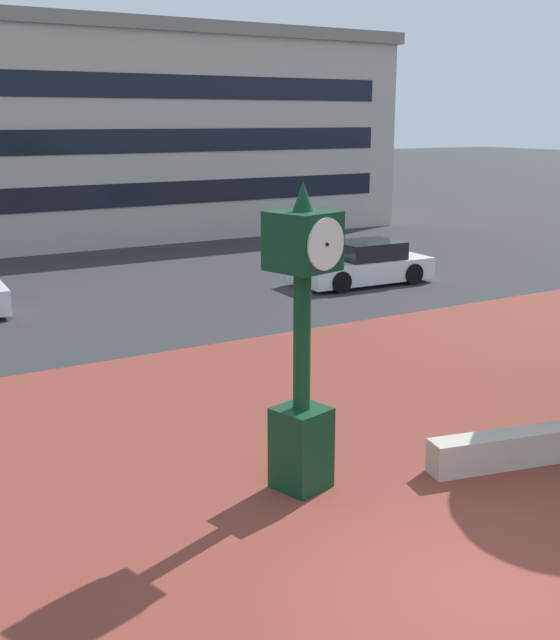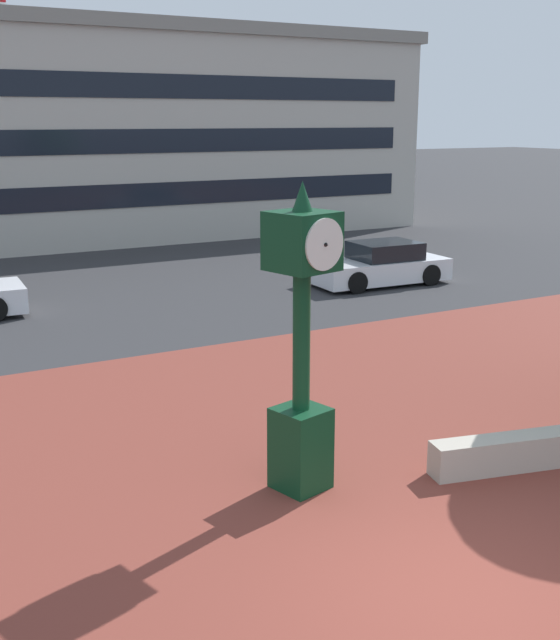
{
  "view_description": "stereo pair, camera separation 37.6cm",
  "coord_description": "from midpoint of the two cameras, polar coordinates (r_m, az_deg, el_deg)",
  "views": [
    {
      "loc": [
        -5.6,
        -5.34,
        4.88
      ],
      "look_at": [
        -0.39,
        3.34,
        2.3
      ],
      "focal_mm": 44.53,
      "sensor_mm": 36.0,
      "label": 1
    },
    {
      "loc": [
        -5.27,
        -5.52,
        4.88
      ],
      "look_at": [
        -0.39,
        3.34,
        2.3
      ],
      "focal_mm": 44.53,
      "sensor_mm": 36.0,
      "label": 2
    }
  ],
  "objects": [
    {
      "name": "ground_plane",
      "position": [
        9.1,
        12.5,
        -18.51
      ],
      "size": [
        200.0,
        200.0,
        0.0
      ],
      "primitive_type": "plane",
      "color": "#2D2D30"
    },
    {
      "name": "plaza_brick_paving",
      "position": [
        11.15,
        1.7,
        -11.65
      ],
      "size": [
        44.0,
        14.0,
        0.01
      ],
      "primitive_type": "cube",
      "color": "brown",
      "rests_on": "ground"
    },
    {
      "name": "planter_wall",
      "position": [
        12.19,
        16.69,
        -8.67
      ],
      "size": [
        3.21,
        1.11,
        0.5
      ],
      "primitive_type": "cube",
      "rotation": [
        0.0,
        0.0,
        -0.23
      ],
      "color": "#ADA393",
      "rests_on": "ground"
    },
    {
      "name": "street_clock",
      "position": [
        10.33,
        0.55,
        -1.91
      ],
      "size": [
        0.91,
        0.95,
        4.13
      ],
      "rotation": [
        0.0,
        0.0,
        0.25
      ],
      "color": "#0C381E",
      "rests_on": "ground"
    },
    {
      "name": "car_street_mid",
      "position": [
        24.21,
        5.55,
        3.96
      ],
      "size": [
        4.25,
        2.03,
        1.28
      ],
      "rotation": [
        0.0,
        0.0,
        1.53
      ],
      "color": "silver",
      "rests_on": "ground"
    },
    {
      "name": "civic_building",
      "position": [
        38.66,
        -16.59,
        12.86
      ],
      "size": [
        27.87,
        16.29,
        8.59
      ],
      "color": "#B2ADA3",
      "rests_on": "ground"
    }
  ]
}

